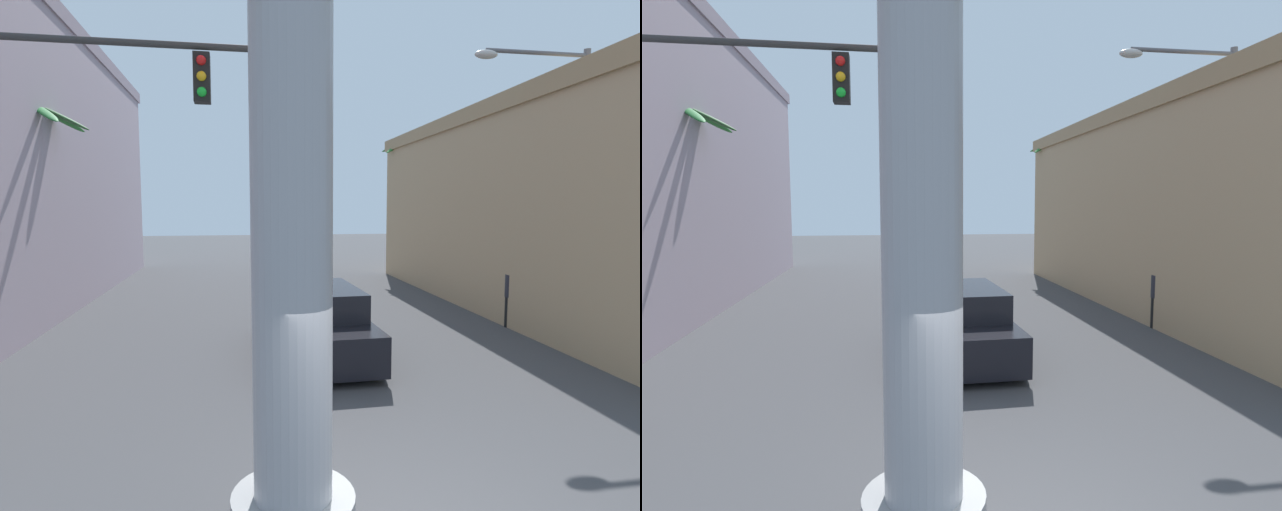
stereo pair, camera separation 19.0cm
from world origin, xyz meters
TOP-DOWN VIEW (x-y plane):
  - ground_plane at (0.00, 10.00)m, footprint 88.82×88.82m
  - building_right at (10.20, 10.89)m, footprint 8.98×18.10m
  - street_lamp at (6.25, 6.84)m, footprint 2.96×0.28m
  - car_lead at (0.17, 6.79)m, footprint 2.13×4.81m
  - palm_tree_mid_left at (-7.15, 10.80)m, footprint 2.94×2.96m
  - palm_tree_far_right at (6.65, 19.33)m, footprint 2.59×2.57m
  - pedestrian_mid_right at (5.93, 8.42)m, footprint 0.36×0.36m

SIDE VIEW (x-z plane):
  - ground_plane at x=0.00m, z-range 0.00..0.00m
  - car_lead at x=0.17m, z-range -0.04..1.52m
  - pedestrian_mid_right at x=5.93m, z-range 0.14..1.84m
  - building_right at x=10.20m, z-range 0.01..6.56m
  - palm_tree_far_right at x=6.65m, z-range 0.64..7.26m
  - palm_tree_mid_left at x=-7.15m, z-range 1.05..7.28m
  - street_lamp at x=6.25m, z-range 0.80..7.93m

